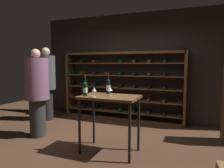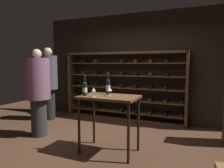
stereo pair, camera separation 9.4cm
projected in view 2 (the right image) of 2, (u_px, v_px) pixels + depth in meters
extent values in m
plane|color=#472D1E|center=(104.00, 147.00, 3.82)|extent=(10.18, 10.18, 0.00)
cube|color=black|center=(138.00, 67.00, 5.59)|extent=(5.51, 0.10, 2.83)
cube|color=brown|center=(72.00, 84.00, 6.24)|extent=(0.06, 0.32, 1.82)
cube|color=brown|center=(187.00, 89.00, 4.94)|extent=(0.06, 0.32, 1.82)
cube|color=brown|center=(123.00, 53.00, 5.50)|extent=(3.24, 0.32, 0.06)
cube|color=brown|center=(123.00, 119.00, 5.67)|extent=(3.24, 0.32, 0.06)
cube|color=brown|center=(123.00, 111.00, 5.66)|extent=(3.16, 0.32, 0.02)
cylinder|color=#4C3314|center=(75.00, 105.00, 6.26)|extent=(0.08, 0.30, 0.08)
cylinder|color=black|center=(86.00, 106.00, 6.11)|extent=(0.08, 0.30, 0.08)
cylinder|color=black|center=(98.00, 107.00, 5.96)|extent=(0.08, 0.30, 0.08)
cylinder|color=black|center=(123.00, 109.00, 5.65)|extent=(0.08, 0.30, 0.08)
cylinder|color=black|center=(136.00, 111.00, 5.50)|extent=(0.08, 0.30, 0.08)
cylinder|color=black|center=(151.00, 112.00, 5.34)|extent=(0.08, 0.30, 0.08)
cylinder|color=black|center=(166.00, 114.00, 5.19)|extent=(0.08, 0.30, 0.08)
cylinder|color=black|center=(182.00, 115.00, 5.04)|extent=(0.08, 0.30, 0.08)
cube|color=brown|center=(123.00, 100.00, 5.62)|extent=(3.16, 0.32, 0.02)
cylinder|color=#4C3314|center=(75.00, 94.00, 6.23)|extent=(0.08, 0.30, 0.08)
cylinder|color=#4C3314|center=(86.00, 95.00, 6.08)|extent=(0.08, 0.30, 0.08)
cylinder|color=black|center=(98.00, 96.00, 5.92)|extent=(0.08, 0.30, 0.08)
cylinder|color=black|center=(110.00, 97.00, 5.77)|extent=(0.08, 0.30, 0.08)
cylinder|color=black|center=(136.00, 99.00, 5.47)|extent=(0.08, 0.30, 0.08)
cylinder|color=#4C3314|center=(151.00, 100.00, 5.31)|extent=(0.08, 0.30, 0.08)
cylinder|color=#4C3314|center=(166.00, 101.00, 5.16)|extent=(0.08, 0.30, 0.08)
cylinder|color=black|center=(182.00, 102.00, 5.01)|extent=(0.08, 0.30, 0.08)
cube|color=brown|center=(123.00, 88.00, 5.59)|extent=(3.16, 0.32, 0.02)
cylinder|color=black|center=(75.00, 83.00, 6.20)|extent=(0.08, 0.30, 0.08)
cylinder|color=black|center=(86.00, 84.00, 6.04)|extent=(0.08, 0.30, 0.08)
cylinder|color=black|center=(98.00, 84.00, 5.89)|extent=(0.08, 0.30, 0.08)
cylinder|color=black|center=(110.00, 85.00, 5.74)|extent=(0.08, 0.30, 0.08)
cylinder|color=black|center=(123.00, 86.00, 5.59)|extent=(0.08, 0.30, 0.08)
cylinder|color=black|center=(137.00, 86.00, 5.43)|extent=(0.08, 0.30, 0.08)
cylinder|color=black|center=(151.00, 87.00, 5.28)|extent=(0.08, 0.30, 0.08)
cylinder|color=black|center=(166.00, 88.00, 5.13)|extent=(0.08, 0.30, 0.08)
cube|color=brown|center=(123.00, 75.00, 5.56)|extent=(3.16, 0.32, 0.02)
cylinder|color=black|center=(75.00, 72.00, 6.16)|extent=(0.08, 0.30, 0.08)
cylinder|color=#4C3314|center=(86.00, 73.00, 6.01)|extent=(0.08, 0.30, 0.08)
cylinder|color=black|center=(98.00, 73.00, 5.86)|extent=(0.08, 0.30, 0.08)
cylinder|color=#4C3314|center=(110.00, 73.00, 5.71)|extent=(0.08, 0.30, 0.08)
cylinder|color=black|center=(123.00, 73.00, 5.55)|extent=(0.08, 0.30, 0.08)
cylinder|color=black|center=(137.00, 74.00, 5.40)|extent=(0.08, 0.30, 0.08)
cylinder|color=#4C3314|center=(151.00, 74.00, 5.25)|extent=(0.08, 0.30, 0.08)
cylinder|color=black|center=(167.00, 74.00, 5.10)|extent=(0.08, 0.30, 0.08)
cube|color=brown|center=(123.00, 63.00, 5.53)|extent=(3.16, 0.32, 0.02)
cylinder|color=black|center=(74.00, 61.00, 6.13)|extent=(0.08, 0.30, 0.08)
cylinder|color=black|center=(86.00, 61.00, 5.98)|extent=(0.08, 0.30, 0.08)
cylinder|color=#4C3314|center=(97.00, 61.00, 5.83)|extent=(0.08, 0.30, 0.08)
cylinder|color=black|center=(123.00, 61.00, 5.52)|extent=(0.08, 0.30, 0.08)
cylinder|color=#4C3314|center=(137.00, 61.00, 5.37)|extent=(0.08, 0.30, 0.08)
cylinder|color=#4C3314|center=(152.00, 61.00, 5.22)|extent=(0.08, 0.30, 0.08)
cylinder|color=black|center=(167.00, 61.00, 5.07)|extent=(0.08, 0.30, 0.08)
cube|color=brown|center=(109.00, 97.00, 3.52)|extent=(0.97, 0.62, 0.04)
cylinder|color=black|center=(79.00, 126.00, 3.51)|extent=(0.04, 0.04, 0.94)
cylinder|color=black|center=(128.00, 133.00, 3.15)|extent=(0.04, 0.04, 0.94)
cylinder|color=black|center=(94.00, 119.00, 3.98)|extent=(0.04, 0.04, 0.94)
cylinder|color=black|center=(138.00, 124.00, 3.63)|extent=(0.04, 0.04, 0.94)
cylinder|color=black|center=(49.00, 104.00, 5.71)|extent=(0.31, 0.31, 0.83)
cylinder|color=#4C4C51|center=(48.00, 72.00, 5.63)|extent=(0.47, 0.47, 0.90)
sphere|color=beige|center=(48.00, 52.00, 5.58)|extent=(0.22, 0.22, 0.22)
cube|color=#26193F|center=(44.00, 68.00, 5.80)|extent=(0.03, 0.05, 0.50)
cylinder|color=#2C2C2C|center=(39.00, 117.00, 4.40)|extent=(0.32, 0.32, 0.78)
cylinder|color=#7A516B|center=(38.00, 79.00, 4.32)|extent=(0.50, 0.50, 0.85)
sphere|color=tan|center=(37.00, 54.00, 4.27)|extent=(0.19, 0.19, 0.19)
cylinder|color=black|center=(85.00, 89.00, 3.53)|extent=(0.07, 0.07, 0.22)
cone|color=black|center=(85.00, 82.00, 3.51)|extent=(0.07, 0.07, 0.03)
cylinder|color=black|center=(85.00, 79.00, 3.51)|extent=(0.03, 0.03, 0.09)
cylinder|color=maroon|center=(85.00, 76.00, 3.50)|extent=(0.03, 0.03, 0.02)
cylinder|color=silver|center=(85.00, 90.00, 3.53)|extent=(0.08, 0.08, 0.08)
cylinder|color=black|center=(108.00, 87.00, 3.72)|extent=(0.07, 0.07, 0.24)
cone|color=black|center=(108.00, 80.00, 3.71)|extent=(0.07, 0.07, 0.03)
cylinder|color=black|center=(108.00, 77.00, 3.71)|extent=(0.03, 0.03, 0.08)
cylinder|color=maroon|center=(108.00, 74.00, 3.70)|extent=(0.03, 0.03, 0.02)
cylinder|color=silver|center=(108.00, 88.00, 3.73)|extent=(0.07, 0.07, 0.09)
cylinder|color=silver|center=(94.00, 97.00, 3.40)|extent=(0.07, 0.07, 0.00)
cylinder|color=silver|center=(94.00, 94.00, 3.40)|extent=(0.01, 0.01, 0.09)
cone|color=silver|center=(94.00, 89.00, 3.39)|extent=(0.07, 0.07, 0.06)
cylinder|color=#590A14|center=(94.00, 90.00, 3.39)|extent=(0.04, 0.04, 0.02)
cylinder|color=silver|center=(110.00, 96.00, 3.52)|extent=(0.07, 0.07, 0.00)
cylinder|color=silver|center=(109.00, 93.00, 3.51)|extent=(0.01, 0.01, 0.08)
cone|color=silver|center=(109.00, 89.00, 3.51)|extent=(0.09, 0.09, 0.06)
cylinder|color=#590A14|center=(109.00, 90.00, 3.51)|extent=(0.05, 0.05, 0.02)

